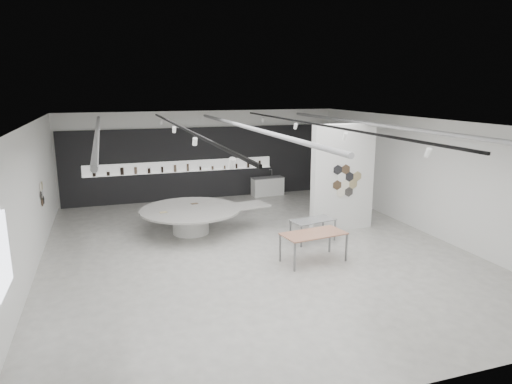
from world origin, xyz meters
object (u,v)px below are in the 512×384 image
object	(u,v)px
display_island	(193,217)
sample_table_wood	(314,235)
sample_table_stone	(313,221)
kitchen_counter	(268,186)
partition_column	(343,178)

from	to	relation	value
display_island	sample_table_wood	size ratio (longest dim) A/B	2.50
sample_table_stone	display_island	bearing A→B (deg)	149.60
display_island	sample_table_wood	distance (m)	4.52
display_island	kitchen_counter	bearing A→B (deg)	34.85
partition_column	kitchen_counter	distance (m)	5.74
display_island	sample_table_wood	world-z (taller)	display_island
sample_table_stone	kitchen_counter	distance (m)	6.44
display_island	sample_table_stone	xyz separation A→B (m)	(3.45, -2.02, 0.09)
partition_column	display_island	world-z (taller)	partition_column
display_island	kitchen_counter	world-z (taller)	kitchen_counter
sample_table_wood	sample_table_stone	distance (m)	1.75
display_island	sample_table_stone	world-z (taller)	display_island
partition_column	kitchen_counter	xyz separation A→B (m)	(-0.69, 5.53, -1.38)
partition_column	sample_table_wood	world-z (taller)	partition_column
sample_table_wood	kitchen_counter	world-z (taller)	kitchen_counter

